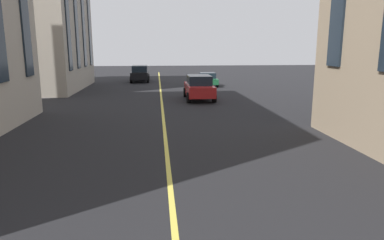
# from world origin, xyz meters

# --- Properties ---
(lane_centre_line) EXTENTS (80.00, 0.16, 0.01)m
(lane_centre_line) POSITION_xyz_m (20.00, 0.00, 0.00)
(lane_centre_line) COLOR #D8C64C
(lane_centre_line) RESTS_ON ground_plane
(car_black_parked_a) EXTENTS (4.70, 2.14, 1.88)m
(car_black_parked_a) POSITION_xyz_m (44.97, 2.29, 0.97)
(car_black_parked_a) COLOR black
(car_black_parked_a) RESTS_ON ground_plane
(car_red_mid) EXTENTS (4.70, 2.14, 1.88)m
(car_red_mid) POSITION_xyz_m (29.98, -2.90, 0.97)
(car_red_mid) COLOR #B21E1E
(car_red_mid) RESTS_ON ground_plane
(car_green_trailing) EXTENTS (3.90, 1.89, 1.40)m
(car_green_trailing) POSITION_xyz_m (39.41, -4.90, 0.70)
(car_green_trailing) COLOR #1E6038
(car_green_trailing) RESTS_ON ground_plane
(building_left_far) EXTENTS (12.68, 11.90, 14.71)m
(building_left_far) POSITION_xyz_m (38.41, 13.39, 7.36)
(building_left_far) COLOR #A89E8E
(building_left_far) RESTS_ON ground_plane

